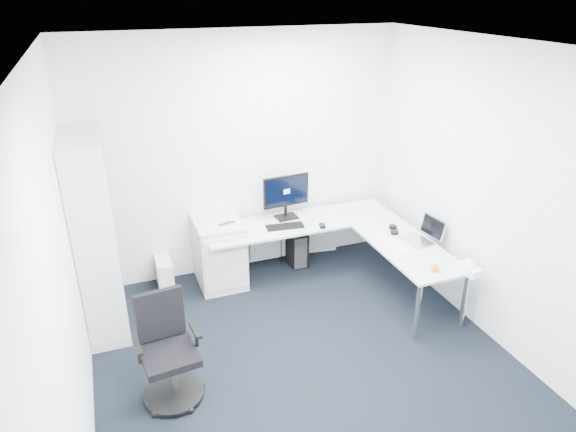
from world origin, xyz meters
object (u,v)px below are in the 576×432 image
object	(u,v)px
l_desk	(311,258)
laptop	(418,231)
monitor	(286,197)
bookshelf	(94,236)
task_chair	(169,353)

from	to	relation	value
l_desk	laptop	distance (m)	1.20
monitor	bookshelf	bearing A→B (deg)	-173.89
l_desk	task_chair	size ratio (longest dim) A/B	2.43
l_desk	laptop	xyz separation A→B (m)	(0.94, -0.59, 0.44)
bookshelf	task_chair	xyz separation A→B (m)	(0.45, -1.28, -0.50)
l_desk	bookshelf	distance (m)	2.27
task_chair	monitor	xyz separation A→B (m)	(1.61, 1.67, 0.45)
l_desk	monitor	distance (m)	0.75
task_chair	monitor	size ratio (longest dim) A/B	1.66
l_desk	bookshelf	xyz separation A→B (m)	(-2.17, 0.05, 0.64)
bookshelf	monitor	bearing A→B (deg)	10.88
bookshelf	laptop	world-z (taller)	bookshelf
laptop	bookshelf	bearing A→B (deg)	161.85
laptop	monitor	bearing A→B (deg)	129.26
task_chair	monitor	distance (m)	2.36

